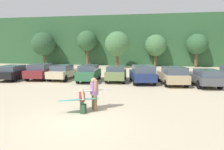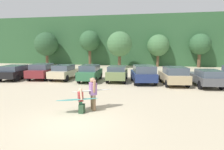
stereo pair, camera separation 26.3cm
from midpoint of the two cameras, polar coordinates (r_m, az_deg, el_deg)
The scene contains 20 objects.
ground_plane at distance 9.07m, azimuth -10.24°, elevation -13.30°, with size 120.00×120.00×0.00m, color #C1B293.
hillside_ridge at distance 41.49m, azimuth 6.85°, elevation 9.66°, with size 108.00×12.00×8.96m, color #2D5633.
tree_left at distance 38.17m, azimuth -18.28°, elevation 8.46°, with size 4.25×4.25×5.96m.
tree_right at distance 35.69m, azimuth -6.27°, elevation 9.74°, with size 3.63×3.63×6.22m.
tree_ridge_back at distance 31.74m, azimuth 2.44°, elevation 8.90°, with size 4.00×4.00×5.78m.
tree_far_right at distance 34.49m, azimuth 13.45°, elevation 8.32°, with size 3.66×3.66×5.43m.
tree_center_right at distance 35.30m, azimuth 24.32°, elevation 8.07°, with size 3.42×3.42×5.48m.
parked_car_black at distance 22.55m, azimuth -25.81°, elevation 0.89°, with size 2.52×4.86×1.46m.
parked_car_maroon at distance 21.78m, azimuth -19.16°, elevation 1.14°, with size 2.41×4.34×1.58m.
parked_car_champagne at distance 20.74m, azimuth -13.36°, elevation 0.94°, with size 1.88×4.11×1.50m.
parked_car_forest_green at distance 19.24m, azimuth -5.96°, elevation 0.69°, with size 1.97×4.13×1.58m.
parked_car_olive_green at distance 19.10m, azimuth 1.95°, elevation 0.60°, with size 2.02×4.10×1.49m.
parked_car_navy at distance 18.21m, azimuth 9.50°, elevation 0.35°, with size 2.66×4.25×1.68m.
parked_car_tan at distance 18.11m, azimuth 17.84°, elevation -0.10°, with size 2.48×4.35×1.62m.
parked_car_dark_gray at distance 18.31m, azimuth 25.82°, elevation -0.59°, with size 2.27×4.55×1.48m.
person_adult at distance 10.35m, azimuth -4.79°, elevation -4.87°, with size 0.54×0.73×1.72m.
person_child at distance 10.05m, azimuth -8.37°, elevation -6.86°, with size 0.42×0.57×1.26m.
surfboard_white at distance 10.45m, azimuth -4.82°, elevation -4.50°, with size 2.26×1.68×0.20m.
surfboard_teal at distance 10.06m, azimuth -9.26°, elevation -7.02°, with size 2.18×1.43×0.18m.
backpack_dropped at distance 10.12m, azimuth -7.99°, elevation -9.62°, with size 0.24×0.34×0.45m.
Camera 2 is at (3.27, -7.83, 3.28)m, focal length 31.56 mm.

